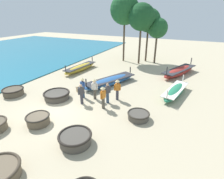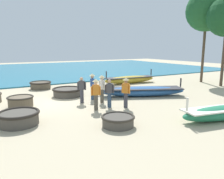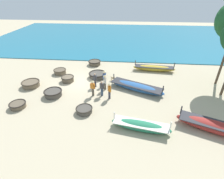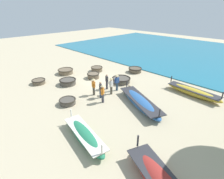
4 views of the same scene
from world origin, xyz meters
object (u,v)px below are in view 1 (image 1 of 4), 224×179
at_px(long_boat_ochre_hull, 179,71).
at_px(fisherman_crouching, 103,96).
at_px(fisherman_standing_left, 95,88).
at_px(tree_rightmost, 149,20).
at_px(coracle_front_left, 138,115).
at_px(fisherman_with_hat, 117,88).
at_px(coracle_upturned, 75,138).
at_px(dog, 79,87).
at_px(coracle_tilted, 38,119).
at_px(coracle_far_left, 13,91).
at_px(fisherman_standing_right, 108,93).
at_px(coracle_nearest, 57,95).
at_px(long_boat_blue_hull, 175,91).
at_px(tree_leftmost, 158,28).
at_px(long_boat_green_hull, 110,81).
at_px(tree_center, 125,10).
at_px(fisherman_hauling, 81,94).
at_px(long_boat_white_hull, 80,68).
at_px(fisherman_by_coracle, 83,86).
at_px(tree_left_mid, 141,17).

relative_size(long_boat_ochre_hull, fisherman_crouching, 3.50).
height_order(fisherman_standing_left, tree_rightmost, tree_rightmost).
distance_m(coracle_front_left, fisherman_with_hat, 3.09).
relative_size(coracle_upturned, fisherman_standing_left, 1.06).
xyz_separation_m(fisherman_crouching, dog, (-3.22, 1.68, -0.59)).
bearing_deg(coracle_upturned, coracle_tilted, 171.28).
relative_size(coracle_far_left, fisherman_standing_right, 1.07).
bearing_deg(tree_rightmost, long_boat_ochre_hull, -40.86).
xyz_separation_m(coracle_tilted, tree_rightmost, (1.93, 17.59, 5.00)).
bearing_deg(fisherman_crouching, coracle_nearest, -176.94).
height_order(long_boat_blue_hull, tree_leftmost, tree_leftmost).
distance_m(long_boat_green_hull, fisherman_standing_right, 3.71).
bearing_deg(long_boat_blue_hull, coracle_tilted, -132.12).
height_order(long_boat_blue_hull, dog, long_boat_blue_hull).
xyz_separation_m(coracle_far_left, fisherman_crouching, (7.75, 1.23, 0.64)).
height_order(coracle_tilted, long_boat_blue_hull, long_boat_blue_hull).
bearing_deg(dog, coracle_upturned, -56.89).
relative_size(coracle_nearest, coracle_front_left, 1.43).
bearing_deg(tree_center, fisherman_hauling, -81.76).
xyz_separation_m(long_boat_blue_hull, long_boat_white_hull, (-10.85, 2.21, 0.01)).
bearing_deg(fisherman_standing_right, tree_leftmost, 87.26).
bearing_deg(fisherman_standing_right, coracle_upturned, -84.11).
relative_size(fisherman_crouching, tree_rightmost, 0.24).
distance_m(long_boat_blue_hull, fisherman_hauling, 7.61).
height_order(coracle_tilted, coracle_far_left, coracle_tilted).
bearing_deg(fisherman_with_hat, tree_leftmost, 89.22).
bearing_deg(fisherman_crouching, fisherman_with_hat, 77.58).
height_order(coracle_upturned, coracle_front_left, coracle_upturned).
relative_size(fisherman_standing_left, tree_leftmost, 0.29).
bearing_deg(fisherman_standing_left, long_boat_blue_hull, 30.97).
distance_m(coracle_nearest, long_boat_green_hull, 5.16).
height_order(fisherman_hauling, fisherman_standing_right, same).
bearing_deg(long_boat_ochre_hull, dog, -131.45).
bearing_deg(fisherman_by_coracle, dog, 139.04).
bearing_deg(coracle_front_left, tree_rightmost, 103.45).
xyz_separation_m(long_boat_white_hull, fisherman_hauling, (4.74, -6.71, 0.48)).
bearing_deg(coracle_tilted, fisherman_hauling, 74.11).
relative_size(long_boat_white_hull, fisherman_by_coracle, 3.15).
bearing_deg(long_boat_ochre_hull, coracle_front_left, -97.90).
xyz_separation_m(coracle_upturned, tree_left_mid, (-1.69, 16.47, 5.42)).
height_order(long_boat_ochre_hull, fisherman_with_hat, fisherman_with_hat).
bearing_deg(tree_leftmost, fisherman_hauling, -99.35).
bearing_deg(fisherman_hauling, dog, 129.53).
bearing_deg(coracle_nearest, dog, 66.62).
height_order(long_boat_green_hull, fisherman_crouching, fisherman_crouching).
bearing_deg(tree_center, fisherman_standing_left, -78.81).
bearing_deg(coracle_front_left, fisherman_crouching, 174.38).
bearing_deg(fisherman_hauling, coracle_upturned, -60.27).
bearing_deg(fisherman_by_coracle, fisherman_with_hat, 17.21).
bearing_deg(coracle_nearest, fisherman_hauling, 3.27).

